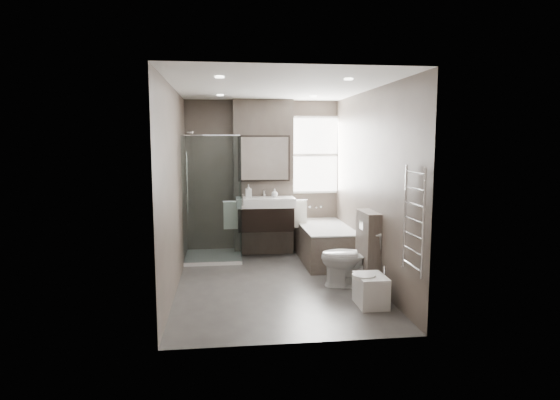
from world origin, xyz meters
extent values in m
cube|color=#464340|center=(0.00, 0.00, -0.03)|extent=(2.65, 3.85, 0.05)
cube|color=silver|center=(0.00, 0.00, 2.62)|extent=(2.65, 3.85, 0.05)
cube|color=brown|center=(0.00, 1.92, 1.30)|extent=(2.65, 0.05, 2.60)
cube|color=brown|center=(0.00, -1.92, 1.30)|extent=(2.65, 0.05, 2.60)
cube|color=brown|center=(-1.32, 0.00, 1.30)|extent=(0.05, 3.85, 2.60)
cube|color=brown|center=(1.32, 0.00, 1.30)|extent=(0.05, 3.85, 2.60)
cube|color=#544A42|center=(0.00, 1.77, 1.30)|extent=(1.00, 0.25, 2.60)
cube|color=black|center=(0.00, 1.42, 0.66)|extent=(0.90, 0.45, 0.38)
cube|color=white|center=(0.00, 1.42, 0.92)|extent=(0.95, 0.47, 0.15)
cylinder|color=silver|center=(0.00, 1.59, 1.06)|extent=(0.03, 0.03, 0.12)
cylinder|color=silver|center=(0.00, 1.53, 1.11)|extent=(0.02, 0.12, 0.02)
cube|color=black|center=(0.00, 1.62, 1.63)|extent=(0.86, 0.06, 0.76)
cube|color=white|center=(0.00, 1.58, 1.63)|extent=(0.80, 0.02, 0.70)
cube|color=silver|center=(-0.56, 1.40, 0.72)|extent=(0.24, 0.06, 0.44)
cube|color=silver|center=(0.56, 1.40, 0.72)|extent=(0.24, 0.06, 0.44)
cube|color=white|center=(-0.85, 1.45, 0.03)|extent=(0.90, 0.90, 0.06)
cube|color=white|center=(-0.85, 1.01, 1.03)|extent=(0.88, 0.01, 1.94)
cube|color=white|center=(-0.41, 1.45, 1.03)|extent=(0.01, 0.88, 1.94)
cylinder|color=silver|center=(-1.25, 1.45, 1.25)|extent=(0.02, 0.02, 1.00)
cube|color=#544A42|center=(0.93, 1.10, 0.28)|extent=(0.75, 1.60, 0.55)
cube|color=white|center=(0.93, 1.10, 0.56)|extent=(0.75, 1.60, 0.03)
cube|color=white|center=(0.93, 1.10, 0.49)|extent=(0.61, 1.42, 0.12)
cube|color=white|center=(0.90, 1.88, 1.67)|extent=(0.98, 0.04, 1.33)
cube|color=white|center=(0.90, 1.85, 1.67)|extent=(0.90, 0.01, 1.25)
cube|color=white|center=(0.90, 1.85, 1.68)|extent=(0.90, 0.01, 0.05)
imported|color=white|center=(0.97, -0.24, 0.39)|extent=(0.85, 0.60, 0.78)
cube|color=#544A42|center=(1.21, -0.25, 0.50)|extent=(0.18, 0.55, 1.00)
cube|color=silver|center=(1.11, -0.25, 0.82)|extent=(0.01, 0.16, 0.11)
cube|color=white|center=(1.02, -0.98, 0.18)|extent=(0.32, 0.45, 0.36)
cylinder|color=white|center=(0.93, -0.98, 0.36)|extent=(0.27, 0.27, 0.05)
cylinder|color=silver|center=(1.18, -0.98, 0.42)|extent=(0.02, 0.02, 0.10)
cylinder|color=silver|center=(1.25, -1.83, 1.12)|extent=(0.03, 0.03, 1.10)
cylinder|color=silver|center=(1.25, -1.37, 1.12)|extent=(0.03, 0.03, 1.10)
cube|color=silver|center=(1.25, -1.60, 1.12)|extent=(0.02, 0.46, 1.00)
imported|color=white|center=(-0.27, 1.45, 1.11)|extent=(0.10, 0.10, 0.22)
imported|color=white|center=(0.16, 1.47, 1.07)|extent=(0.11, 0.11, 0.14)
camera|label=1|loc=(-0.68, -6.10, 1.92)|focal=30.00mm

